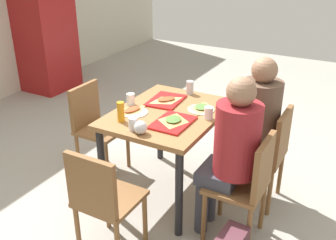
# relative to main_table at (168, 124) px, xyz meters

# --- Properties ---
(ground_plane) EXTENTS (10.00, 10.00, 0.02)m
(ground_plane) POSITION_rel_main_table_xyz_m (0.00, 0.00, -0.68)
(ground_plane) COLOR #9E998E
(main_table) EXTENTS (1.06, 0.82, 0.78)m
(main_table) POSITION_rel_main_table_xyz_m (0.00, 0.00, 0.00)
(main_table) COLOR olive
(main_table) RESTS_ON ground_plane
(chair_near_left) EXTENTS (0.40, 0.40, 0.85)m
(chair_near_left) POSITION_rel_main_table_xyz_m (-0.26, -0.79, -0.17)
(chair_near_left) COLOR brown
(chair_near_left) RESTS_ON ground_plane
(chair_near_right) EXTENTS (0.40, 0.40, 0.85)m
(chair_near_right) POSITION_rel_main_table_xyz_m (0.26, -0.79, -0.17)
(chair_near_right) COLOR brown
(chair_near_right) RESTS_ON ground_plane
(chair_far_side) EXTENTS (0.40, 0.40, 0.85)m
(chair_far_side) POSITION_rel_main_table_xyz_m (0.00, 0.79, -0.17)
(chair_far_side) COLOR brown
(chair_far_side) RESTS_ON ground_plane
(chair_left_end) EXTENTS (0.40, 0.40, 0.85)m
(chair_left_end) POSITION_rel_main_table_xyz_m (-0.91, 0.00, -0.17)
(chair_left_end) COLOR brown
(chair_left_end) RESTS_ON ground_plane
(person_in_red) EXTENTS (0.32, 0.42, 1.26)m
(person_in_red) POSITION_rel_main_table_xyz_m (-0.26, -0.65, 0.08)
(person_in_red) COLOR #383842
(person_in_red) RESTS_ON ground_plane
(person_in_brown_jacket) EXTENTS (0.32, 0.42, 1.26)m
(person_in_brown_jacket) POSITION_rel_main_table_xyz_m (0.26, -0.65, 0.08)
(person_in_brown_jacket) COLOR #383842
(person_in_brown_jacket) RESTS_ON ground_plane
(tray_red_near) EXTENTS (0.36, 0.26, 0.02)m
(tray_red_near) POSITION_rel_main_table_xyz_m (-0.18, -0.14, 0.12)
(tray_red_near) COLOR red
(tray_red_near) RESTS_ON main_table
(tray_red_far) EXTENTS (0.38, 0.29, 0.02)m
(tray_red_far) POSITION_rel_main_table_xyz_m (0.18, 0.12, 0.12)
(tray_red_far) COLOR red
(tray_red_far) RESTS_ON main_table
(paper_plate_center) EXTENTS (0.22, 0.22, 0.01)m
(paper_plate_center) POSITION_rel_main_table_xyz_m (-0.16, 0.23, 0.12)
(paper_plate_center) COLOR white
(paper_plate_center) RESTS_ON main_table
(paper_plate_near_edge) EXTENTS (0.22, 0.22, 0.01)m
(paper_plate_near_edge) POSITION_rel_main_table_xyz_m (0.16, -0.23, 0.12)
(paper_plate_near_edge) COLOR white
(paper_plate_near_edge) RESTS_ON main_table
(pizza_slice_a) EXTENTS (0.25, 0.23, 0.02)m
(pizza_slice_a) POSITION_rel_main_table_xyz_m (-0.17, -0.14, 0.14)
(pizza_slice_a) COLOR tan
(pizza_slice_a) RESTS_ON tray_red_near
(pizza_slice_b) EXTENTS (0.27, 0.25, 0.02)m
(pizza_slice_b) POSITION_rel_main_table_xyz_m (0.17, 0.11, 0.14)
(pizza_slice_b) COLOR #DBAD60
(pizza_slice_b) RESTS_ON tray_red_far
(pizza_slice_c) EXTENTS (0.25, 0.18, 0.02)m
(pizza_slice_c) POSITION_rel_main_table_xyz_m (-0.15, 0.25, 0.13)
(pizza_slice_c) COLOR #DBAD60
(pizza_slice_c) RESTS_ON paper_plate_center
(pizza_slice_d) EXTENTS (0.24, 0.20, 0.02)m
(pizza_slice_d) POSITION_rel_main_table_xyz_m (0.18, -0.22, 0.13)
(pizza_slice_d) COLOR #DBAD60
(pizza_slice_d) RESTS_ON paper_plate_near_edge
(plastic_cup_a) EXTENTS (0.07, 0.07, 0.10)m
(plastic_cup_a) POSITION_rel_main_table_xyz_m (-0.03, 0.35, 0.16)
(plastic_cup_a) COLOR white
(plastic_cup_a) RESTS_ON main_table
(plastic_cup_b) EXTENTS (0.07, 0.07, 0.10)m
(plastic_cup_b) POSITION_rel_main_table_xyz_m (0.03, -0.35, 0.16)
(plastic_cup_b) COLOR white
(plastic_cup_b) RESTS_ON main_table
(plastic_cup_c) EXTENTS (0.07, 0.07, 0.10)m
(plastic_cup_c) POSITION_rel_main_table_xyz_m (-0.42, 0.06, 0.16)
(plastic_cup_c) COLOR white
(plastic_cup_c) RESTS_ON main_table
(soda_can) EXTENTS (0.07, 0.07, 0.12)m
(soda_can) POSITION_rel_main_table_xyz_m (0.45, 0.02, 0.17)
(soda_can) COLOR #B7BCC6
(soda_can) RESTS_ON main_table
(condiment_bottle) EXTENTS (0.06, 0.06, 0.16)m
(condiment_bottle) POSITION_rel_main_table_xyz_m (-0.34, 0.23, 0.19)
(condiment_bottle) COLOR orange
(condiment_bottle) RESTS_ON main_table
(foil_bundle) EXTENTS (0.10, 0.10, 0.10)m
(foil_bundle) POSITION_rel_main_table_xyz_m (-0.45, -0.02, 0.16)
(foil_bundle) COLOR silver
(foil_bundle) RESTS_ON main_table
(drink_fridge) EXTENTS (0.70, 0.60, 1.90)m
(drink_fridge) POSITION_rel_main_table_xyz_m (1.52, 2.85, 0.28)
(drink_fridge) COLOR maroon
(drink_fridge) RESTS_ON ground_plane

